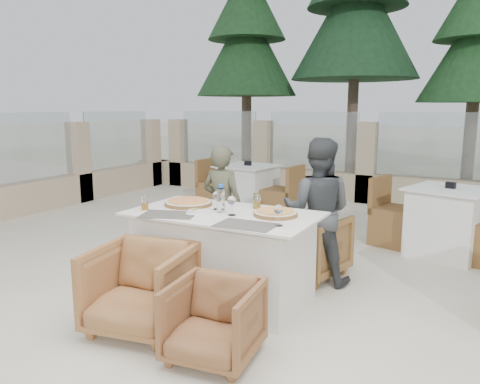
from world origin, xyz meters
The scene contains 27 objects.
ground centered at (0.00, 0.00, 0.00)m, with size 80.00×80.00×0.00m, color beige.
sand_patch centered at (0.00, 14.00, 0.01)m, with size 30.00×16.00×0.01m, color beige.
perimeter_wall_far centered at (0.00, 4.80, 0.80)m, with size 10.00×0.34×1.60m, color tan, non-canonical shape.
perimeter_wall_left centered at (-4.50, 1.50, 0.80)m, with size 0.34×7.00×1.60m, color tan, non-canonical shape.
pine_far_left centered at (-3.50, 7.00, 2.75)m, with size 2.42×2.42×5.50m, color #1B401E.
pine_mid_left centered at (-1.00, 7.50, 3.25)m, with size 2.86×2.86×6.50m, color #1A3E21.
pine_centre centered at (1.50, 7.20, 2.50)m, with size 2.20×2.20×5.00m, color #214D23.
dining_table centered at (-0.08, -0.04, 0.39)m, with size 1.60×0.90×0.77m, color silver, non-canonical shape.
placemat_near_left centered at (-0.44, -0.32, 0.77)m, with size 0.45×0.30×0.00m, color #534F47.
placemat_near_right centered at (0.29, -0.33, 0.77)m, with size 0.45×0.30×0.00m, color #57524A.
pizza_left centered at (-0.52, 0.08, 0.80)m, with size 0.43×0.43×0.06m, color #D0481C.
pizza_right centered at (0.36, 0.06, 0.79)m, with size 0.36×0.36×0.05m, color #D1631C.
water_bottle centered at (-0.11, -0.03, 0.89)m, with size 0.07×0.07×0.24m, color #A5BED9.
wine_glass_centre centered at (-0.19, 0.04, 0.86)m, with size 0.08×0.08×0.18m, color white, non-canonical shape.
wine_glass_near centered at (0.03, -0.09, 0.86)m, with size 0.08×0.08×0.18m, color white, non-canonical shape.
wine_glass_corner centered at (0.51, -0.23, 0.86)m, with size 0.08×0.08×0.18m, color white, non-canonical shape.
beer_glass_left centered at (-0.74, -0.27, 0.83)m, with size 0.06×0.06×0.12m, color orange.
beer_glass_right centered at (0.10, 0.24, 0.84)m, with size 0.07×0.07×0.14m, color gold.
olive_dish centered at (-0.27, -0.19, 0.79)m, with size 0.11×0.11×0.04m, color white, non-canonical shape.
armchair_far_left centered at (-0.39, 0.74, 0.30)m, with size 0.63×0.65×0.59m, color brown.
armchair_far_right centered at (0.36, 0.86, 0.31)m, with size 0.67×0.69×0.62m, color brown.
armchair_near_left centered at (-0.33, -0.83, 0.32)m, with size 0.69×0.71×0.65m, color #9A6438.
armchair_near_right centered at (0.36, -0.94, 0.26)m, with size 0.57×0.58×0.53m, color brown.
diner_left centered at (-0.51, 0.69, 0.64)m, with size 0.47×0.31×1.28m, color #50503A.
diner_right centered at (0.49, 0.73, 0.69)m, with size 0.67×0.52×1.38m, color #3D4043.
bg_table_a centered at (-1.39, 2.97, 0.39)m, with size 1.64×0.82×0.77m, color silver, non-canonical shape.
bg_table_b centered at (1.53, 2.19, 0.39)m, with size 1.64×0.82×0.77m, color white, non-canonical shape.
Camera 1 is at (1.87, -3.39, 1.65)m, focal length 35.00 mm.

